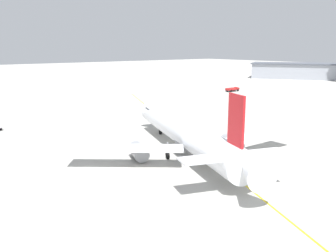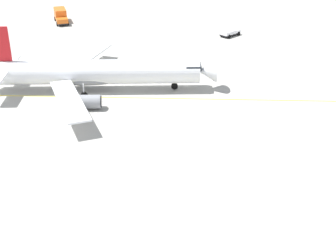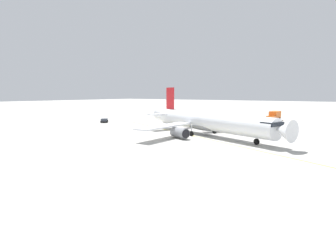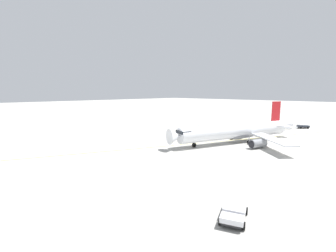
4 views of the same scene
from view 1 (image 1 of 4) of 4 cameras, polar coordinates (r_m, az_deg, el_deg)
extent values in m
plane|color=#ADAAA3|center=(53.34, 7.31, -4.48)|extent=(600.00, 600.00, 0.00)
cylinder|color=white|center=(52.56, 2.83, -1.10)|extent=(15.26, 32.39, 3.89)
cone|color=white|center=(69.08, -2.48, 2.18)|extent=(4.51, 4.10, 3.69)
cone|color=white|center=(36.88, 13.04, -6.87)|extent=(4.50, 4.90, 3.30)
cube|color=black|center=(66.84, -1.97, 2.60)|extent=(3.94, 3.41, 0.70)
ellipsoid|color=gray|center=(51.33, 3.48, -2.67)|extent=(7.46, 12.40, 2.14)
cube|color=red|center=(38.63, 10.69, 0.90)|extent=(1.35, 3.08, 5.52)
cube|color=white|center=(38.09, 5.83, -5.22)|extent=(5.99, 4.34, 0.20)
cube|color=white|center=(41.33, 14.73, -4.15)|extent=(5.99, 4.34, 0.20)
cube|color=white|center=(47.55, -6.71, -3.48)|extent=(13.63, 12.15, 0.28)
cube|color=white|center=(54.43, 13.26, -1.69)|extent=(15.15, 3.49, 0.28)
cylinder|color=gray|center=(50.37, -4.63, -4.04)|extent=(3.36, 4.52, 2.07)
cylinder|color=black|center=(52.31, -5.18, -3.43)|extent=(1.70, 0.76, 1.76)
cylinder|color=gray|center=(55.42, 10.05, -2.66)|extent=(3.36, 4.52, 2.07)
cylinder|color=black|center=(57.19, 9.07, -2.15)|extent=(1.70, 0.76, 1.76)
cylinder|color=#9EA0A5|center=(64.53, -1.20, -0.03)|extent=(0.20, 0.20, 1.91)
cylinder|color=black|center=(64.74, -1.20, -0.85)|extent=(0.67, 1.14, 1.10)
cylinder|color=#9EA0A5|center=(50.38, -0.07, -3.61)|extent=(0.20, 0.20, 1.91)
cylinder|color=black|center=(50.65, -0.07, -4.65)|extent=(0.67, 1.14, 1.10)
cylinder|color=#9EA0A5|center=(52.78, 6.85, -2.95)|extent=(0.20, 0.20, 1.91)
cylinder|color=black|center=(53.04, 6.83, -3.95)|extent=(0.67, 1.14, 1.10)
cylinder|color=black|center=(75.15, -24.98, -0.28)|extent=(0.56, 0.85, 0.80)
cube|color=#232326|center=(129.19, 10.12, 5.60)|extent=(5.61, 1.80, 0.20)
cube|color=red|center=(130.65, 10.67, 5.84)|extent=(1.73, 1.95, 0.65)
cube|color=black|center=(131.21, 10.87, 5.90)|extent=(0.13, 1.59, 0.36)
cube|color=red|center=(128.42, 9.86, 5.77)|extent=(3.75, 2.02, 0.70)
cube|color=red|center=(130.60, 10.68, 6.03)|extent=(0.65, 1.34, 0.16)
cylinder|color=black|center=(131.30, 10.34, 5.66)|extent=(0.77, 0.31, 0.76)
cylinder|color=black|center=(130.13, 10.99, 5.57)|extent=(0.77, 0.31, 0.76)
cylinder|color=black|center=(128.44, 9.29, 5.55)|extent=(0.77, 0.31, 0.76)
cylinder|color=black|center=(127.24, 9.94, 5.46)|extent=(0.77, 0.31, 0.76)
cube|color=#999EA8|center=(191.81, 20.12, 8.13)|extent=(38.42, 47.58, 7.00)
cube|color=#4C515B|center=(191.61, 20.20, 9.24)|extent=(40.07, 49.23, 0.50)
cube|color=yellow|center=(53.76, 5.93, -4.31)|extent=(58.27, 128.33, 0.01)
camera|label=2|loc=(108.87, 41.40, 17.56)|focal=51.66mm
camera|label=3|loc=(108.52, 14.52, 8.69)|focal=29.30mm
camera|label=4|loc=(94.42, -36.90, 8.79)|focal=25.27mm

